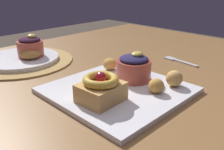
{
  "coord_description": "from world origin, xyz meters",
  "views": [
    {
      "loc": [
        -0.43,
        -0.53,
        0.99
      ],
      "look_at": [
        -0.03,
        -0.14,
        0.77
      ],
      "focal_mm": 39.96,
      "sensor_mm": 36.0,
      "label": 1
    }
  ],
  "objects_px": {
    "cake_slice": "(101,89)",
    "fork": "(178,61)",
    "back_ramekin": "(30,46)",
    "fritter_middle": "(156,86)",
    "berry_ramekin": "(134,67)",
    "fritter_back": "(174,78)",
    "back_plate": "(21,59)",
    "back_pastry": "(30,54)",
    "fritter_front": "(110,64)",
    "front_plate": "(118,90)"
  },
  "relations": [
    {
      "from": "back_ramekin",
      "to": "berry_ramekin",
      "type": "bearing_deg",
      "value": -75.92
    },
    {
      "from": "fork",
      "to": "fritter_front",
      "type": "bearing_deg",
      "value": 76.45
    },
    {
      "from": "back_plate",
      "to": "fork",
      "type": "relative_size",
      "value": 1.95
    },
    {
      "from": "back_pastry",
      "to": "fork",
      "type": "bearing_deg",
      "value": -43.05
    },
    {
      "from": "fritter_back",
      "to": "back_plate",
      "type": "height_order",
      "value": "fritter_back"
    },
    {
      "from": "fritter_middle",
      "to": "back_ramekin",
      "type": "xyz_separation_m",
      "value": [
        -0.07,
        0.46,
        0.02
      ]
    },
    {
      "from": "back_ramekin",
      "to": "back_plate",
      "type": "bearing_deg",
      "value": 151.36
    },
    {
      "from": "berry_ramekin",
      "to": "back_ramekin",
      "type": "distance_m",
      "value": 0.38
    },
    {
      "from": "fritter_front",
      "to": "fritter_back",
      "type": "xyz_separation_m",
      "value": [
        0.03,
        -0.2,
        0.0
      ]
    },
    {
      "from": "fritter_middle",
      "to": "back_pastry",
      "type": "height_order",
      "value": "back_pastry"
    },
    {
      "from": "berry_ramekin",
      "to": "fritter_middle",
      "type": "bearing_deg",
      "value": -104.88
    },
    {
      "from": "fork",
      "to": "fritter_middle",
      "type": "bearing_deg",
      "value": 116.74
    },
    {
      "from": "back_plate",
      "to": "fritter_middle",
      "type": "bearing_deg",
      "value": -78.21
    },
    {
      "from": "berry_ramekin",
      "to": "fritter_front",
      "type": "distance_m",
      "value": 0.1
    },
    {
      "from": "front_plate",
      "to": "back_pastry",
      "type": "bearing_deg",
      "value": 96.41
    },
    {
      "from": "front_plate",
      "to": "berry_ramekin",
      "type": "bearing_deg",
      "value": 7.16
    },
    {
      "from": "fritter_middle",
      "to": "back_ramekin",
      "type": "distance_m",
      "value": 0.46
    },
    {
      "from": "berry_ramekin",
      "to": "back_ramekin",
      "type": "relative_size",
      "value": 1.08
    },
    {
      "from": "back_pastry",
      "to": "back_plate",
      "type": "bearing_deg",
      "value": 110.28
    },
    {
      "from": "cake_slice",
      "to": "fork",
      "type": "height_order",
      "value": "cake_slice"
    },
    {
      "from": "back_plate",
      "to": "back_ramekin",
      "type": "relative_size",
      "value": 2.92
    },
    {
      "from": "fritter_back",
      "to": "back_ramekin",
      "type": "relative_size",
      "value": 0.49
    },
    {
      "from": "fritter_middle",
      "to": "back_plate",
      "type": "relative_size",
      "value": 0.15
    },
    {
      "from": "cake_slice",
      "to": "back_ramekin",
      "type": "bearing_deg",
      "value": 82.79
    },
    {
      "from": "cake_slice",
      "to": "fork",
      "type": "bearing_deg",
      "value": 5.91
    },
    {
      "from": "fritter_middle",
      "to": "back_pastry",
      "type": "xyz_separation_m",
      "value": [
        -0.08,
        0.43,
        0.0
      ]
    },
    {
      "from": "front_plate",
      "to": "fritter_back",
      "type": "height_order",
      "value": "fritter_back"
    },
    {
      "from": "front_plate",
      "to": "cake_slice",
      "type": "distance_m",
      "value": 0.08
    },
    {
      "from": "front_plate",
      "to": "back_plate",
      "type": "bearing_deg",
      "value": 97.91
    },
    {
      "from": "fritter_front",
      "to": "back_pastry",
      "type": "xyz_separation_m",
      "value": [
        -0.12,
        0.24,
        0.0
      ]
    },
    {
      "from": "front_plate",
      "to": "cake_slice",
      "type": "xyz_separation_m",
      "value": [
        -0.07,
        -0.02,
        0.03
      ]
    },
    {
      "from": "berry_ramekin",
      "to": "back_ramekin",
      "type": "xyz_separation_m",
      "value": [
        -0.09,
        0.37,
        0.0
      ]
    },
    {
      "from": "fritter_front",
      "to": "back_pastry",
      "type": "relative_size",
      "value": 0.64
    },
    {
      "from": "back_plate",
      "to": "back_pastry",
      "type": "bearing_deg",
      "value": -69.72
    },
    {
      "from": "cake_slice",
      "to": "back_ramekin",
      "type": "relative_size",
      "value": 1.14
    },
    {
      "from": "fritter_back",
      "to": "front_plate",
      "type": "bearing_deg",
      "value": 139.95
    },
    {
      "from": "back_ramekin",
      "to": "fritter_back",
      "type": "bearing_deg",
      "value": -74.29
    },
    {
      "from": "back_ramekin",
      "to": "fork",
      "type": "distance_m",
      "value": 0.49
    },
    {
      "from": "fritter_middle",
      "to": "fork",
      "type": "bearing_deg",
      "value": 20.32
    },
    {
      "from": "back_plate",
      "to": "fork",
      "type": "distance_m",
      "value": 0.52
    },
    {
      "from": "cake_slice",
      "to": "fritter_back",
      "type": "relative_size",
      "value": 2.31
    },
    {
      "from": "fritter_middle",
      "to": "fritter_front",
      "type": "bearing_deg",
      "value": 79.57
    },
    {
      "from": "cake_slice",
      "to": "front_plate",
      "type": "bearing_deg",
      "value": 15.25
    },
    {
      "from": "fritter_front",
      "to": "fritter_middle",
      "type": "xyz_separation_m",
      "value": [
        -0.03,
        -0.19,
        0.0
      ]
    },
    {
      "from": "front_plate",
      "to": "back_ramekin",
      "type": "bearing_deg",
      "value": 93.71
    },
    {
      "from": "cake_slice",
      "to": "fritter_front",
      "type": "relative_size",
      "value": 2.33
    },
    {
      "from": "back_pastry",
      "to": "berry_ramekin",
      "type": "bearing_deg",
      "value": -72.64
    },
    {
      "from": "front_plate",
      "to": "berry_ramekin",
      "type": "height_order",
      "value": "berry_ramekin"
    },
    {
      "from": "cake_slice",
      "to": "fork",
      "type": "distance_m",
      "value": 0.39
    },
    {
      "from": "front_plate",
      "to": "fritter_middle",
      "type": "distance_m",
      "value": 0.09
    }
  ]
}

